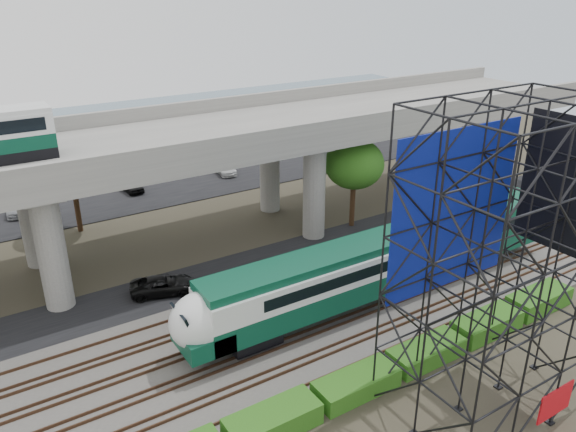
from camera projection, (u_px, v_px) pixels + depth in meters
ground at (294, 355)px, 31.81m from camera, size 140.00×140.00×0.00m
ballast_bed at (276, 336)px, 33.32m from camera, size 90.00×12.00×0.20m
service_road at (214, 278)px, 39.95m from camera, size 90.00×5.00×0.08m
parking_lot at (116, 184)px, 58.21m from camera, size 90.00×18.00×0.08m
harbor_water at (67, 137)px, 75.31m from camera, size 140.00×40.00×0.03m
rail_tracks at (276, 334)px, 33.25m from camera, size 90.00×9.52×0.16m
commuter_train at (369, 265)px, 35.68m from camera, size 29.30×3.06×4.30m
overpass at (162, 151)px, 40.51m from camera, size 80.00×12.00×12.40m
scaffold_tower at (500, 268)px, 25.65m from camera, size 9.36×6.36×15.00m
hedge_strip at (356, 383)px, 28.74m from camera, size 34.60×1.80×1.20m
trees at (116, 194)px, 39.89m from camera, size 40.94×16.94×7.69m
suv at (163, 285)px, 37.71m from camera, size 4.81×3.28×1.22m
parked_cars at (108, 181)px, 57.08m from camera, size 38.58×9.67×1.30m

